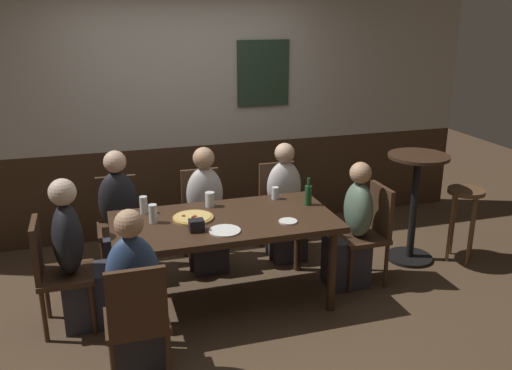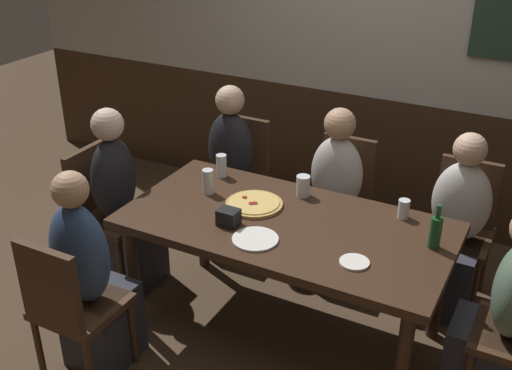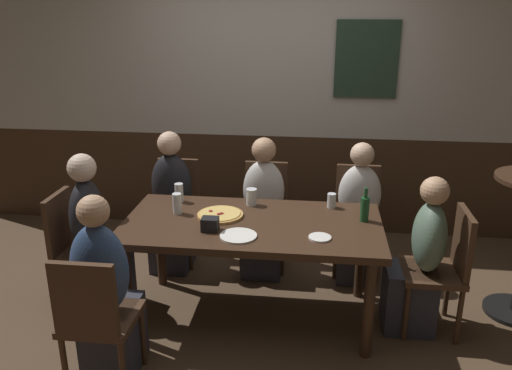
% 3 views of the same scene
% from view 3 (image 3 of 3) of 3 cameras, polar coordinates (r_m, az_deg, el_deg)
% --- Properties ---
extents(ground_plane, '(12.00, 12.00, 0.00)m').
position_cam_3_polar(ground_plane, '(3.91, -0.40, -14.09)').
color(ground_plane, '#4C3826').
extents(wall_back, '(6.40, 0.13, 2.60)m').
position_cam_3_polar(wall_back, '(4.98, 2.06, 9.46)').
color(wall_back, '#3D2819').
rests_on(wall_back, ground_plane).
extents(dining_table, '(1.76, 0.90, 0.74)m').
position_cam_3_polar(dining_table, '(3.59, -0.43, -5.23)').
color(dining_table, '#382316').
rests_on(dining_table, ground_plane).
extents(chair_left_near, '(0.40, 0.40, 0.88)m').
position_cam_3_polar(chair_left_near, '(3.13, -17.23, -13.58)').
color(chair_left_near, '#422B1C').
rests_on(chair_left_near, ground_plane).
extents(chair_right_far, '(0.40, 0.40, 0.88)m').
position_cam_3_polar(chair_right_far, '(4.44, 11.03, -2.98)').
color(chair_right_far, '#422B1C').
rests_on(chair_right_far, ground_plane).
extents(chair_head_west, '(0.40, 0.40, 0.88)m').
position_cam_3_polar(chair_head_west, '(4.02, -19.21, -6.16)').
color(chair_head_west, '#422B1C').
rests_on(chair_head_west, ground_plane).
extents(chair_head_east, '(0.40, 0.40, 0.88)m').
position_cam_3_polar(chair_head_east, '(3.74, 19.93, -8.20)').
color(chair_head_east, '#422B1C').
rests_on(chair_head_east, ground_plane).
extents(chair_left_far, '(0.40, 0.40, 0.88)m').
position_cam_3_polar(chair_left_far, '(4.58, -8.72, -2.12)').
color(chair_left_far, '#422B1C').
rests_on(chair_left_far, ground_plane).
extents(chair_mid_far, '(0.40, 0.40, 0.88)m').
position_cam_3_polar(chair_mid_far, '(4.44, 0.99, -2.58)').
color(chair_mid_far, '#422B1C').
rests_on(chair_mid_far, ground_plane).
extents(person_left_near, '(0.34, 0.37, 1.17)m').
position_cam_3_polar(person_left_near, '(3.25, -16.09, -12.14)').
color(person_left_near, '#2D2D38').
rests_on(person_left_near, ground_plane).
extents(person_right_far, '(0.34, 0.37, 1.13)m').
position_cam_3_polar(person_right_far, '(4.30, 11.15, -4.07)').
color(person_right_far, '#2D2D38').
rests_on(person_right_far, ground_plane).
extents(person_head_west, '(0.37, 0.34, 1.18)m').
position_cam_3_polar(person_head_west, '(3.95, -17.11, -6.29)').
color(person_head_west, '#2D2D38').
rests_on(person_head_west, ground_plane).
extents(person_head_east, '(0.37, 0.34, 1.11)m').
position_cam_3_polar(person_head_east, '(3.72, 17.39, -8.62)').
color(person_head_east, '#2D2D38').
rests_on(person_head_east, ground_plane).
extents(person_left_far, '(0.34, 0.37, 1.17)m').
position_cam_3_polar(person_left_far, '(4.44, -9.26, -2.87)').
color(person_left_far, '#2D2D38').
rests_on(person_left_far, ground_plane).
extents(person_mid_far, '(0.34, 0.37, 1.15)m').
position_cam_3_polar(person_mid_far, '(4.30, 0.77, -3.53)').
color(person_mid_far, '#2D2D38').
rests_on(person_mid_far, ground_plane).
extents(pizza, '(0.32, 0.32, 0.03)m').
position_cam_3_polar(pizza, '(3.65, -3.95, -3.26)').
color(pizza, tan).
rests_on(pizza, dining_table).
extents(beer_glass_tall, '(0.06, 0.06, 0.14)m').
position_cam_3_polar(beer_glass_tall, '(3.93, -8.44, -0.90)').
color(beer_glass_tall, silver).
rests_on(beer_glass_tall, dining_table).
extents(tumbler_short, '(0.07, 0.07, 0.15)m').
position_cam_3_polar(tumbler_short, '(3.71, -8.65, -2.11)').
color(tumbler_short, silver).
rests_on(tumbler_short, dining_table).
extents(highball_clear, '(0.08, 0.08, 0.12)m').
position_cam_3_polar(highball_clear, '(3.83, -0.49, -1.39)').
color(highball_clear, silver).
rests_on(highball_clear, dining_table).
extents(tumbler_water, '(0.06, 0.06, 0.11)m').
position_cam_3_polar(tumbler_water, '(3.83, 8.29, -1.81)').
color(tumbler_water, silver).
rests_on(tumbler_water, dining_table).
extents(beer_bottle_green, '(0.06, 0.06, 0.24)m').
position_cam_3_polar(beer_bottle_green, '(3.61, 11.86, -2.52)').
color(beer_bottle_green, '#194723').
rests_on(beer_bottle_green, dining_table).
extents(plate_white_large, '(0.24, 0.24, 0.01)m').
position_cam_3_polar(plate_white_large, '(3.34, -1.95, -5.60)').
color(plate_white_large, white).
rests_on(plate_white_large, dining_table).
extents(plate_white_small, '(0.15, 0.15, 0.01)m').
position_cam_3_polar(plate_white_small, '(3.34, 7.03, -5.74)').
color(plate_white_small, white).
rests_on(plate_white_small, dining_table).
extents(condiment_caddy, '(0.11, 0.09, 0.09)m').
position_cam_3_polar(condiment_caddy, '(3.42, -5.07, -4.31)').
color(condiment_caddy, black).
rests_on(condiment_caddy, dining_table).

